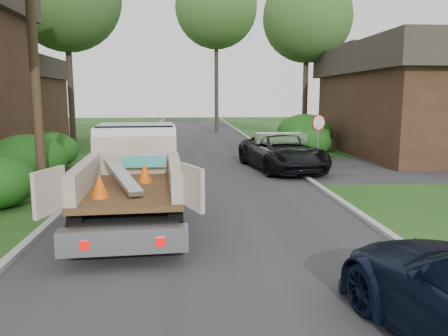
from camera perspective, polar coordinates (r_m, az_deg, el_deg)
name	(u,v)px	position (r m, az deg, el deg)	size (l,w,h in m)	color
ground	(212,235)	(10.48, -1.54, -8.69)	(120.00, 120.00, 0.00)	#1A4614
road	(201,167)	(20.22, -3.06, 0.09)	(8.00, 90.00, 0.02)	#28282B
curb_left	(111,167)	(20.52, -14.58, 0.09)	(0.20, 90.00, 0.12)	#9E9E99
curb_right	(288,165)	(20.72, 8.35, 0.38)	(0.20, 90.00, 0.12)	#9E9E99
stop_sign	(318,130)	(19.85, 12.22, 4.87)	(0.71, 0.32, 2.48)	slate
utility_pole	(33,36)	(15.85, -23.70, 15.56)	(2.42, 1.25, 10.00)	#382619
house_left_far	(2,99)	(34.49, -26.98, 7.99)	(7.56, 7.56, 6.00)	#3A2117
house_right	(428,98)	(27.50, 25.14, 8.27)	(9.72, 12.96, 6.20)	#3A2117
hedge_left_b	(27,160)	(17.65, -24.35, 0.98)	(2.86, 2.86, 1.87)	#114810
hedge_left_c	(49,151)	(21.05, -21.93, 2.12)	(2.60, 2.60, 1.70)	#114810
hedge_right_a	(307,142)	(23.92, 10.77, 3.41)	(2.60, 2.60, 1.70)	#114810
hedge_right_b	(305,132)	(26.97, 10.55, 4.61)	(3.38, 3.38, 2.21)	#114810
tree_right_far	(307,18)	(31.45, 10.84, 18.73)	(6.00, 6.00, 11.50)	#2D2119
tree_center_far	(216,7)	(40.77, -1.02, 20.24)	(7.20, 7.20, 14.60)	#2D2119
flatbed_truck	(135,167)	(12.20, -11.60, 0.10)	(3.06, 6.58, 2.44)	black
black_pickup	(282,152)	(19.60, 7.59, 2.07)	(2.65, 5.74, 1.60)	black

